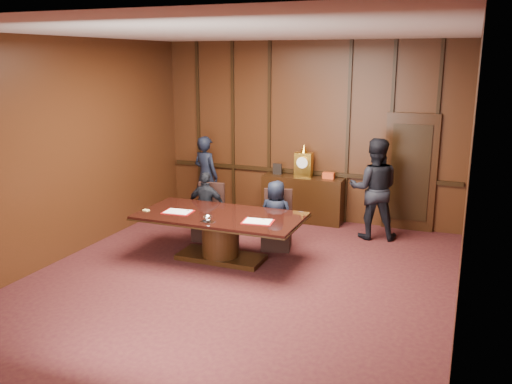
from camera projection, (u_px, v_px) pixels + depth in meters
room at (244, 164)px, 7.59m from camera, size 7.00×7.04×3.50m
sideboard at (303, 197)px, 10.73m from camera, size 1.60×0.45×1.54m
conference_table at (220, 229)px, 8.63m from camera, size 2.62×1.32×0.76m
folder_left at (178, 212)px, 8.68m from camera, size 0.48×0.36×0.02m
folder_right at (258, 222)px, 8.17m from camera, size 0.50×0.39×0.02m
inkstand at (207, 219)px, 8.15m from camera, size 0.20×0.14×0.12m
notepad at (146, 210)px, 8.78m from camera, size 0.11×0.09×0.01m
chair_left at (209, 223)px, 9.71m from camera, size 0.53×0.53×0.99m
chair_right at (277, 231)px, 9.24m from camera, size 0.58×0.58×0.99m
signatory_left at (207, 206)px, 9.56m from camera, size 0.75×0.36×1.23m
signatory_right at (276, 215)px, 9.10m from camera, size 0.59×0.39×1.19m
witness_left at (206, 176)px, 11.04m from camera, size 0.69×0.56×1.65m
witness_right at (374, 189)px, 9.62m from camera, size 1.01×0.85×1.82m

